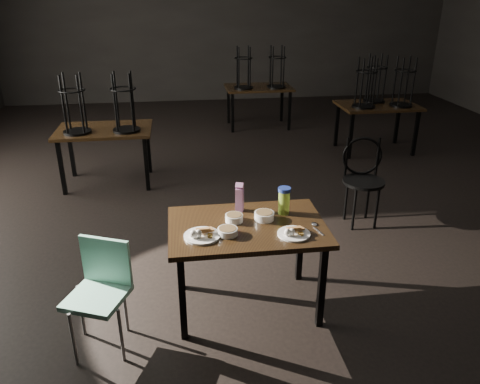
{
  "coord_description": "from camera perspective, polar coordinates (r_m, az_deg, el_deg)",
  "views": [
    {
      "loc": [
        -1.24,
        -4.86,
        2.42
      ],
      "look_at": [
        -0.75,
        -1.33,
        0.85
      ],
      "focal_mm": 35.0,
      "sensor_mm": 36.0,
      "label": 1
    }
  ],
  "objects": [
    {
      "name": "main_table",
      "position": [
        3.62,
        0.87,
        -5.12
      ],
      "size": [
        1.2,
        0.8,
        0.75
      ],
      "color": "black",
      "rests_on": "ground"
    },
    {
      "name": "plate_left",
      "position": [
        3.41,
        -4.69,
        -5.14
      ],
      "size": [
        0.27,
        0.27,
        0.09
      ],
      "color": "white",
      "rests_on": "main_table"
    },
    {
      "name": "plate_right",
      "position": [
        3.45,
        6.56,
        -4.91
      ],
      "size": [
        0.24,
        0.24,
        0.08
      ],
      "color": "white",
      "rests_on": "main_table"
    },
    {
      "name": "bowl_near",
      "position": [
        3.62,
        -0.72,
        -3.15
      ],
      "size": [
        0.14,
        0.14,
        0.05
      ],
      "color": "white",
      "rests_on": "main_table"
    },
    {
      "name": "bowl_far",
      "position": [
        3.65,
        2.96,
        -2.89
      ],
      "size": [
        0.15,
        0.15,
        0.06
      ],
      "color": "white",
      "rests_on": "main_table"
    },
    {
      "name": "bowl_big",
      "position": [
        3.43,
        -1.53,
        -4.81
      ],
      "size": [
        0.15,
        0.15,
        0.05
      ],
      "color": "white",
      "rests_on": "main_table"
    },
    {
      "name": "juice_carton",
      "position": [
        3.76,
        -0.05,
        -0.69
      ],
      "size": [
        0.08,
        0.08,
        0.24
      ],
      "color": "#8D197A",
      "rests_on": "main_table"
    },
    {
      "name": "water_bottle",
      "position": [
        3.73,
        5.39,
        -1.02
      ],
      "size": [
        0.1,
        0.1,
        0.22
      ],
      "color": "#9CC93B",
      "rests_on": "main_table"
    },
    {
      "name": "spoon",
      "position": [
        3.61,
        9.12,
        -3.99
      ],
      "size": [
        0.06,
        0.22,
        0.01
      ],
      "color": "silver",
      "rests_on": "main_table"
    },
    {
      "name": "bentwood_chair",
      "position": [
        5.23,
        14.74,
        2.1
      ],
      "size": [
        0.47,
        0.46,
        0.94
      ],
      "rotation": [
        0.0,
        0.0,
        -0.17
      ],
      "color": "black",
      "rests_on": "ground"
    },
    {
      "name": "school_chair",
      "position": [
        3.49,
        -16.62,
        -10.89
      ],
      "size": [
        0.5,
        0.5,
        0.82
      ],
      "rotation": [
        0.0,
        0.0,
        -0.4
      ],
      "color": "#77B9A1",
      "rests_on": "ground"
    },
    {
      "name": "bg_table_left",
      "position": [
        6.27,
        -16.3,
        7.34
      ],
      "size": [
        1.2,
        0.8,
        1.48
      ],
      "color": "black",
      "rests_on": "ground"
    },
    {
      "name": "bg_table_right",
      "position": [
        7.65,
        16.54,
        10.39
      ],
      "size": [
        1.2,
        0.8,
        1.48
      ],
      "color": "black",
      "rests_on": "ground"
    },
    {
      "name": "bg_table_far",
      "position": [
        8.73,
        2.31,
        12.69
      ],
      "size": [
        1.2,
        0.8,
        1.48
      ],
      "color": "black",
      "rests_on": "ground"
    }
  ]
}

